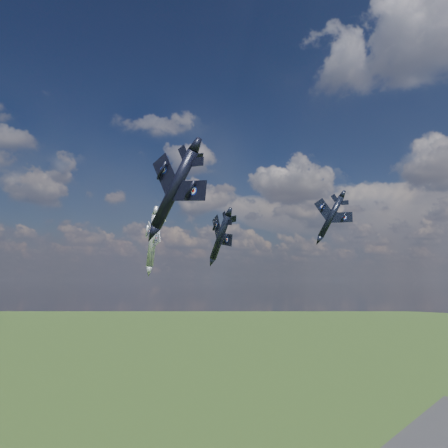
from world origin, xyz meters
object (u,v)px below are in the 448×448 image
Objects in this scene: jet_left_silver at (153,241)px; jet_right_navy at (174,189)px; jet_lead_navy at (220,237)px; jet_high_navy at (331,217)px.

jet_right_navy is at bearing -12.31° from jet_left_silver.
jet_lead_navy is 27.86m from jet_right_navy.
jet_high_navy reaches higher than jet_left_silver.
jet_high_navy is at bearing 82.98° from jet_lead_navy.
jet_high_navy is (0.15, 48.03, 1.53)m from jet_right_navy.
jet_lead_navy is at bearing 111.77° from jet_right_navy.
jet_lead_navy is 27.09m from jet_high_navy.
jet_right_navy is (12.36, -24.65, 4.01)m from jet_lead_navy.
jet_left_silver is (-19.92, -0.18, 0.45)m from jet_lead_navy.
jet_left_silver is (-32.43, -23.56, -5.08)m from jet_high_navy.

